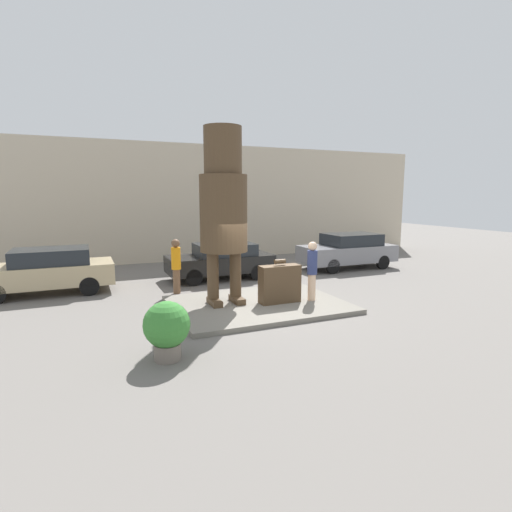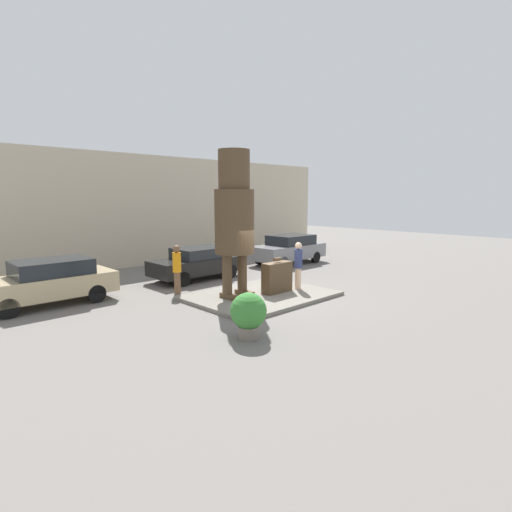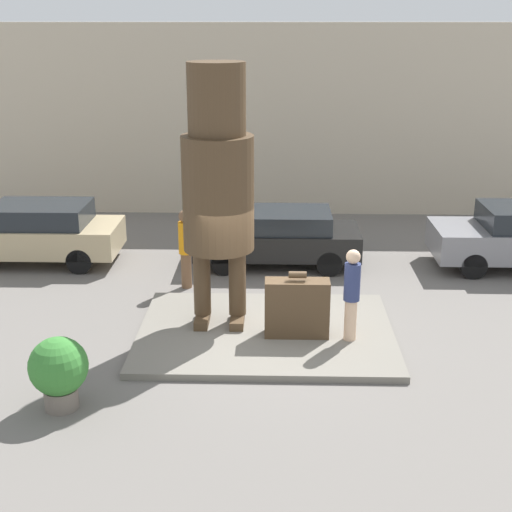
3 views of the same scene
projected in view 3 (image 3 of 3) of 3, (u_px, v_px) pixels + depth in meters
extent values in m
plane|color=slate|center=(266.00, 336.00, 13.97)|extent=(60.00, 60.00, 0.00)
cube|color=slate|center=(266.00, 332.00, 13.95)|extent=(4.96, 3.78, 0.13)
cube|color=beige|center=(270.00, 120.00, 21.97)|extent=(28.00, 0.60, 5.78)
cube|color=#4C3823|center=(202.00, 319.00, 14.18)|extent=(0.27, 0.78, 0.17)
cube|color=#4C3823|center=(237.00, 320.00, 14.16)|extent=(0.27, 0.78, 0.17)
cylinder|color=#4C3823|center=(202.00, 281.00, 14.04)|extent=(0.34, 0.34, 1.37)
cylinder|color=#4C3823|center=(237.00, 282.00, 14.02)|extent=(0.34, 0.34, 1.37)
cylinder|color=#4C3823|center=(218.00, 193.00, 13.46)|extent=(1.37, 1.37, 2.20)
cylinder|color=#4C3823|center=(216.00, 99.00, 12.90)|extent=(1.07, 1.07, 1.32)
cube|color=#4C3823|center=(297.00, 308.00, 13.51)|extent=(1.22, 0.43, 1.12)
cylinder|color=#4C3823|center=(298.00, 275.00, 13.29)|extent=(0.34, 0.13, 0.13)
cylinder|color=beige|center=(350.00, 320.00, 13.38)|extent=(0.23, 0.23, 0.80)
cylinder|color=navy|center=(352.00, 282.00, 13.14)|extent=(0.30, 0.30, 0.71)
sphere|color=beige|center=(353.00, 257.00, 12.98)|extent=(0.27, 0.27, 0.27)
cube|color=tan|center=(34.00, 237.00, 17.94)|extent=(4.28, 1.81, 0.70)
cube|color=#1E2328|center=(40.00, 214.00, 17.74)|extent=(2.36, 1.63, 0.51)
cylinder|color=black|center=(79.00, 261.00, 17.24)|extent=(0.63, 0.18, 0.63)
cylinder|color=black|center=(95.00, 241.00, 18.79)|extent=(0.63, 0.18, 0.63)
cube|color=black|center=(277.00, 241.00, 17.77)|extent=(4.08, 1.77, 0.64)
cube|color=#1E2328|center=(285.00, 220.00, 17.59)|extent=(2.24, 1.60, 0.45)
cylinder|color=black|center=(224.00, 263.00, 17.15)|extent=(0.62, 0.18, 0.62)
cylinder|color=black|center=(228.00, 243.00, 18.66)|extent=(0.62, 0.18, 0.62)
cylinder|color=black|center=(329.00, 264.00, 17.09)|extent=(0.62, 0.18, 0.62)
cylinder|color=black|center=(325.00, 244.00, 18.60)|extent=(0.62, 0.18, 0.62)
cylinder|color=black|center=(474.00, 266.00, 16.91)|extent=(0.63, 0.18, 0.63)
cylinder|color=black|center=(457.00, 244.00, 18.51)|extent=(0.63, 0.18, 0.63)
cylinder|color=#70665B|center=(61.00, 398.00, 11.34)|extent=(0.54, 0.54, 0.34)
sphere|color=#387F33|center=(58.00, 366.00, 11.16)|extent=(0.94, 0.94, 0.94)
cylinder|color=brown|center=(186.00, 270.00, 16.33)|extent=(0.24, 0.24, 0.83)
cylinder|color=orange|center=(185.00, 238.00, 16.08)|extent=(0.31, 0.31, 0.74)
sphere|color=brown|center=(185.00, 216.00, 15.92)|extent=(0.28, 0.28, 0.28)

